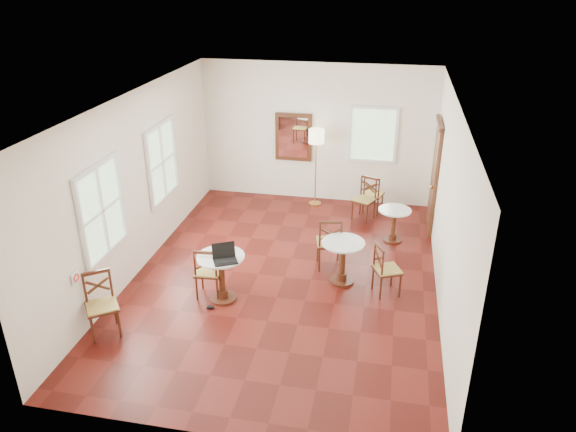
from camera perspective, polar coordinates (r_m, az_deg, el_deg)
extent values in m
plane|color=#54130E|center=(9.28, -0.36, -6.38)|extent=(7.00, 7.00, 0.00)
cube|color=white|center=(11.85, 3.02, 8.61)|extent=(5.00, 0.02, 3.00)
cube|color=white|center=(5.63, -7.62, -11.43)|extent=(5.00, 0.02, 3.00)
cube|color=white|center=(9.38, -15.55, 3.25)|extent=(0.02, 7.00, 3.00)
cube|color=white|center=(8.50, 16.38, 0.86)|extent=(0.02, 7.00, 3.00)
cube|color=white|center=(8.13, -0.42, 11.99)|extent=(5.00, 7.00, 0.02)
cube|color=#542E18|center=(10.88, 15.05, 3.76)|extent=(0.06, 0.90, 2.10)
cube|color=#492012|center=(10.55, 15.60, 9.34)|extent=(0.08, 1.02, 0.08)
sphere|color=#BF8C3F|center=(10.59, 14.77, 2.92)|extent=(0.07, 0.07, 0.07)
cube|color=#4B2614|center=(11.92, 0.57, 8.24)|extent=(0.80, 0.05, 1.05)
cube|color=white|center=(11.89, 0.55, 8.20)|extent=(0.64, 0.02, 0.88)
cube|color=white|center=(7.97, -21.35, -6.02)|extent=(0.02, 0.16, 0.16)
torus|color=red|center=(7.96, -21.26, -6.04)|extent=(0.02, 0.12, 0.12)
cube|color=white|center=(8.38, -18.88, 0.54)|extent=(0.06, 1.22, 1.42)
cube|color=white|center=(10.20, -13.03, 5.56)|extent=(0.06, 1.22, 1.42)
cube|color=white|center=(11.71, 8.88, 8.40)|extent=(1.02, 0.06, 1.22)
cylinder|color=#492012|center=(8.76, -6.81, -8.50)|extent=(0.42, 0.42, 0.04)
cylinder|color=#492012|center=(8.71, -6.84, -8.04)|extent=(0.17, 0.17, 0.13)
cylinder|color=#4B2614|center=(8.55, -6.94, -6.26)|extent=(0.09, 0.09, 0.63)
cylinder|color=#492012|center=(8.40, -7.05, -4.54)|extent=(0.15, 0.15, 0.06)
cylinder|color=white|center=(8.37, -7.06, -4.26)|extent=(0.74, 0.74, 0.03)
cylinder|color=#492012|center=(9.18, 5.63, -6.74)|extent=(0.40, 0.40, 0.04)
cylinder|color=#492012|center=(9.14, 5.65, -6.31)|extent=(0.16, 0.16, 0.12)
cylinder|color=#4B2614|center=(8.99, 5.73, -4.66)|extent=(0.09, 0.09, 0.60)
cylinder|color=#492012|center=(8.85, 5.81, -3.07)|extent=(0.14, 0.14, 0.06)
cylinder|color=white|center=(8.83, 5.82, -2.81)|extent=(0.70, 0.70, 0.03)
cylinder|color=#492012|center=(10.62, 10.85, -2.44)|extent=(0.35, 0.35, 0.04)
cylinder|color=#492012|center=(10.59, 10.88, -2.10)|extent=(0.14, 0.14, 0.11)
cylinder|color=#4B2614|center=(10.48, 10.99, -0.82)|extent=(0.08, 0.08, 0.53)
cylinder|color=#492012|center=(10.37, 11.10, 0.41)|extent=(0.12, 0.12, 0.05)
cylinder|color=white|center=(10.36, 11.12, 0.61)|extent=(0.62, 0.62, 0.03)
cylinder|color=#492012|center=(8.90, -6.92, -6.53)|extent=(0.03, 0.03, 0.41)
cylinder|color=#492012|center=(8.63, -7.42, -7.65)|extent=(0.03, 0.03, 0.41)
cylinder|color=#492012|center=(8.97, -8.97, -6.36)|extent=(0.03, 0.03, 0.41)
cylinder|color=#492012|center=(8.71, -9.54, -7.47)|extent=(0.03, 0.03, 0.41)
cube|color=#492012|center=(8.69, -8.30, -5.82)|extent=(0.43, 0.43, 0.03)
cube|color=#A18441|center=(8.68, -8.30, -5.74)|extent=(0.41, 0.41, 0.04)
cylinder|color=#492012|center=(8.40, -7.58, -5.15)|extent=(0.03, 0.03, 0.46)
cylinder|color=#492012|center=(8.49, -9.74, -4.99)|extent=(0.03, 0.03, 0.46)
cube|color=#492012|center=(8.34, -8.76, -3.82)|extent=(0.35, 0.06, 0.05)
cube|color=#4B2614|center=(8.44, -8.67, -5.02)|extent=(0.30, 0.04, 0.20)
cube|color=#4B2614|center=(8.44, -8.67, -5.02)|extent=(0.30, 0.04, 0.20)
cylinder|color=#492012|center=(8.14, -19.73, -11.20)|extent=(0.04, 0.04, 0.44)
cylinder|color=#492012|center=(8.43, -20.02, -9.87)|extent=(0.04, 0.04, 0.44)
cylinder|color=#492012|center=(8.15, -17.24, -10.73)|extent=(0.04, 0.04, 0.44)
cylinder|color=#492012|center=(8.44, -17.63, -9.42)|extent=(0.04, 0.04, 0.44)
cube|color=#492012|center=(8.16, -18.88, -8.99)|extent=(0.60, 0.60, 0.03)
cube|color=#A18441|center=(8.16, -18.89, -8.91)|extent=(0.58, 0.58, 0.04)
cylinder|color=#492012|center=(8.18, -20.50, -7.17)|extent=(0.04, 0.04, 0.49)
cylinder|color=#492012|center=(8.20, -18.05, -6.72)|extent=(0.04, 0.04, 0.49)
cube|color=#492012|center=(8.08, -19.50, -5.58)|extent=(0.32, 0.25, 0.05)
cube|color=#4B2614|center=(8.19, -19.28, -6.89)|extent=(0.27, 0.21, 0.22)
cube|color=#4B2614|center=(8.19, -19.28, -6.89)|extent=(0.27, 0.21, 0.22)
cylinder|color=#492012|center=(9.69, 5.24, -3.51)|extent=(0.04, 0.04, 0.45)
cylinder|color=#492012|center=(9.37, 5.48, -4.56)|extent=(0.04, 0.04, 0.45)
cylinder|color=#492012|center=(9.65, 3.11, -3.55)|extent=(0.04, 0.04, 0.45)
cylinder|color=#492012|center=(9.34, 3.28, -4.60)|extent=(0.04, 0.04, 0.45)
cube|color=#492012|center=(9.40, 4.32, -2.82)|extent=(0.53, 0.53, 0.03)
cube|color=#A18441|center=(9.39, 4.32, -2.74)|extent=(0.50, 0.50, 0.04)
cylinder|color=#492012|center=(9.15, 5.60, -1.96)|extent=(0.04, 0.04, 0.50)
cylinder|color=#492012|center=(9.11, 3.35, -2.00)|extent=(0.04, 0.04, 0.50)
cube|color=#492012|center=(9.03, 4.52, -0.68)|extent=(0.38, 0.12, 0.05)
cube|color=#4B2614|center=(9.12, 4.48, -1.92)|extent=(0.32, 0.09, 0.22)
cube|color=#4B2614|center=(9.12, 4.48, -1.92)|extent=(0.32, 0.09, 0.22)
cylinder|color=#492012|center=(8.84, 11.64, -7.14)|extent=(0.03, 0.03, 0.41)
cylinder|color=#492012|center=(8.72, 9.67, -7.45)|extent=(0.03, 0.03, 0.41)
cylinder|color=#492012|center=(9.09, 10.79, -6.09)|extent=(0.03, 0.03, 0.41)
cylinder|color=#492012|center=(8.97, 8.86, -6.38)|extent=(0.03, 0.03, 0.41)
cube|color=#492012|center=(8.79, 10.34, -5.60)|extent=(0.53, 0.53, 0.03)
cube|color=#A18441|center=(8.79, 10.35, -5.52)|extent=(0.51, 0.51, 0.04)
cylinder|color=#492012|center=(8.50, 9.87, -4.99)|extent=(0.03, 0.03, 0.45)
cylinder|color=#492012|center=(8.76, 9.05, -3.96)|extent=(0.03, 0.03, 0.45)
cube|color=#492012|center=(8.53, 9.55, -3.25)|extent=(0.17, 0.33, 0.05)
cube|color=#4B2614|center=(8.62, 9.46, -4.42)|extent=(0.14, 0.28, 0.20)
cube|color=#4B2614|center=(8.62, 9.46, -4.42)|extent=(0.14, 0.28, 0.20)
cylinder|color=#492012|center=(11.80, 9.82, 1.46)|extent=(0.03, 0.03, 0.40)
cylinder|color=#492012|center=(11.52, 9.34, 0.90)|extent=(0.03, 0.03, 0.40)
cylinder|color=#492012|center=(11.88, 8.37, 1.74)|extent=(0.03, 0.03, 0.40)
cylinder|color=#492012|center=(11.60, 7.86, 1.19)|extent=(0.03, 0.03, 0.40)
cube|color=#492012|center=(11.62, 8.91, 2.24)|extent=(0.48, 0.48, 0.03)
cube|color=#A18441|center=(11.61, 8.92, 2.30)|extent=(0.45, 0.45, 0.04)
cylinder|color=#492012|center=(11.36, 9.49, 2.83)|extent=(0.03, 0.03, 0.44)
cylinder|color=#492012|center=(11.44, 7.98, 3.11)|extent=(0.03, 0.03, 0.44)
cube|color=#492012|center=(11.33, 8.80, 3.92)|extent=(0.33, 0.12, 0.04)
cube|color=#4B2614|center=(11.40, 8.73, 3.01)|extent=(0.28, 0.10, 0.19)
cube|color=#4B2614|center=(11.40, 8.73, 3.01)|extent=(0.28, 0.10, 0.19)
cylinder|color=#492012|center=(11.27, 6.74, 0.58)|extent=(0.03, 0.03, 0.42)
cylinder|color=#492012|center=(11.54, 7.56, 1.13)|extent=(0.03, 0.03, 0.42)
cylinder|color=#492012|center=(11.13, 8.24, 0.16)|extent=(0.03, 0.03, 0.42)
cylinder|color=#492012|center=(11.40, 9.03, 0.73)|extent=(0.03, 0.03, 0.42)
cube|color=#492012|center=(11.25, 7.96, 1.65)|extent=(0.54, 0.54, 0.03)
cube|color=#A18441|center=(11.24, 7.96, 1.71)|extent=(0.52, 0.52, 0.04)
cylinder|color=#492012|center=(11.37, 7.68, 3.17)|extent=(0.03, 0.03, 0.46)
cylinder|color=#492012|center=(11.23, 9.18, 2.79)|extent=(0.03, 0.03, 0.46)
cube|color=#492012|center=(11.22, 8.49, 3.99)|extent=(0.33, 0.18, 0.05)
cube|color=#4B2614|center=(11.30, 8.43, 3.02)|extent=(0.28, 0.15, 0.20)
cube|color=#4B2614|center=(11.30, 8.43, 3.02)|extent=(0.28, 0.15, 0.20)
cylinder|color=#BF8C3F|center=(12.03, 2.83, 1.33)|extent=(0.27, 0.27, 0.03)
cylinder|color=#BF8C3F|center=(11.75, 2.91, 4.73)|extent=(0.02, 0.02, 1.55)
cylinder|color=beige|center=(11.50, 2.99, 8.34)|extent=(0.33, 0.33, 0.29)
cube|color=black|center=(8.20, -6.57, -4.71)|extent=(0.42, 0.38, 0.02)
cube|color=black|center=(8.19, -6.57, -4.64)|extent=(0.32, 0.26, 0.00)
cube|color=black|center=(8.25, -6.76, -3.57)|extent=(0.34, 0.22, 0.24)
cube|color=silver|center=(8.25, -6.76, -3.57)|extent=(0.30, 0.19, 0.19)
ellipsoid|color=black|center=(8.47, -6.44, -3.62)|extent=(0.10, 0.07, 0.03)
cylinder|color=#101238|center=(8.52, -6.84, -3.27)|extent=(0.07, 0.07, 0.08)
torus|color=#101238|center=(8.51, -6.57, -3.30)|extent=(0.06, 0.01, 0.06)
cylinder|color=white|center=(8.37, -7.05, -3.81)|extent=(0.05, 0.05, 0.09)
cube|color=black|center=(8.57, -8.14, -9.45)|extent=(0.10, 0.06, 0.04)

